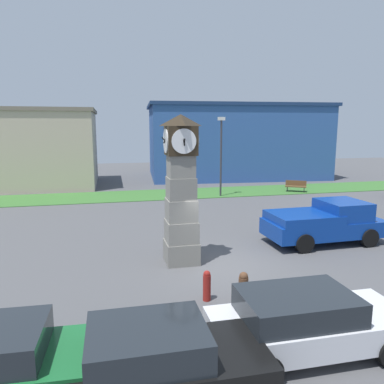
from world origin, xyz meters
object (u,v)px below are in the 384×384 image
at_px(car_near_tower, 159,362).
at_px(car_by_building, 306,321).
at_px(street_lamp_near_road, 221,151).
at_px(bollard_near_tower, 243,290).
at_px(bollard_mid_row, 207,285).
at_px(clock_tower, 181,194).
at_px(pickup_truck, 324,222).
at_px(bench, 296,185).

bearing_deg(car_near_tower, car_by_building, 12.12).
bearing_deg(car_near_tower, street_lamp_near_road, 69.42).
bearing_deg(bollard_near_tower, bollard_mid_row, 140.40).
bearing_deg(clock_tower, car_by_building, -75.73).
height_order(bollard_mid_row, pickup_truck, pickup_truck).
bearing_deg(clock_tower, bollard_mid_row, -88.42).
height_order(bollard_mid_row, street_lamp_near_road, street_lamp_near_road).
bearing_deg(bench, car_near_tower, -124.30).
xyz_separation_m(bollard_near_tower, bollard_mid_row, (-0.87, 0.72, -0.08)).
height_order(clock_tower, car_near_tower, clock_tower).
relative_size(car_near_tower, bench, 2.43).
xyz_separation_m(bollard_near_tower, street_lamp_near_road, (4.60, 16.76, 2.83)).
distance_m(car_by_building, street_lamp_near_road, 19.61).
xyz_separation_m(bollard_near_tower, bench, (10.95, 17.19, -0.03)).
xyz_separation_m(car_near_tower, street_lamp_near_road, (7.43, 19.77, 2.62)).
distance_m(bollard_mid_row, car_near_tower, 4.22).
bearing_deg(car_by_building, pickup_truck, 55.11).
bearing_deg(bollard_mid_row, clock_tower, 91.58).
relative_size(pickup_truck, bench, 3.17).
height_order(clock_tower, street_lamp_near_road, street_lamp_near_road).
bearing_deg(bollard_mid_row, bench, 54.33).
bearing_deg(bollard_near_tower, car_by_building, -74.10).
relative_size(bollard_mid_row, car_near_tower, 0.23).
xyz_separation_m(bench, street_lamp_near_road, (-6.35, -0.43, 2.85)).
relative_size(bollard_mid_row, street_lamp_near_road, 0.16).
bearing_deg(car_near_tower, bollard_near_tower, 46.81).
bearing_deg(car_by_building, bollard_mid_row, 116.90).
distance_m(bollard_mid_row, bench, 20.28).
height_order(bollard_mid_row, car_near_tower, car_near_tower).
bearing_deg(car_by_building, bollard_near_tower, 105.90).
relative_size(bollard_near_tower, car_by_building, 0.24).
relative_size(car_by_building, bench, 2.79).
relative_size(clock_tower, bench, 3.36).
bearing_deg(street_lamp_near_road, car_near_tower, -110.58).
height_order(bollard_near_tower, car_near_tower, car_near_tower).
height_order(clock_tower, car_by_building, clock_tower).
relative_size(bollard_mid_row, car_by_building, 0.20).
bearing_deg(pickup_truck, car_by_building, -124.89).
distance_m(clock_tower, street_lamp_near_road, 13.90).
height_order(car_by_building, street_lamp_near_road, street_lamp_near_road).
relative_size(car_near_tower, street_lamp_near_road, 0.69).
bearing_deg(bollard_mid_row, street_lamp_near_road, 71.18).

